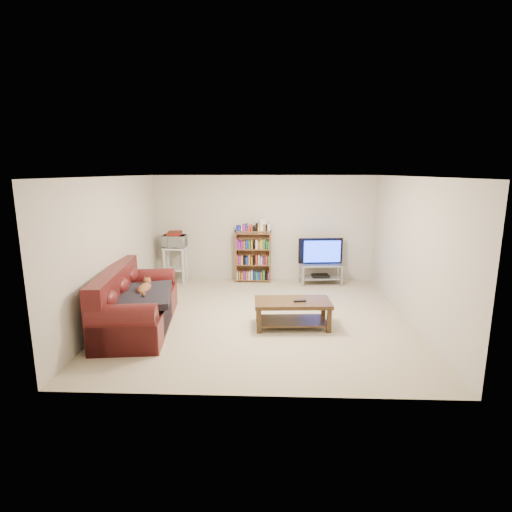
{
  "coord_description": "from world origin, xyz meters",
  "views": [
    {
      "loc": [
        0.17,
        -6.57,
        2.48
      ],
      "look_at": [
        -0.1,
        0.4,
        1.0
      ],
      "focal_mm": 28.0,
      "sensor_mm": 36.0,
      "label": 1
    }
  ],
  "objects_px": {
    "sofa": "(133,307)",
    "bookshelf": "(253,255)",
    "tv_stand": "(321,270)",
    "coffee_table": "(292,309)"
  },
  "relations": [
    {
      "from": "bookshelf",
      "to": "sofa",
      "type": "bearing_deg",
      "value": -123.41
    },
    {
      "from": "sofa",
      "to": "bookshelf",
      "type": "bearing_deg",
      "value": 50.28
    },
    {
      "from": "coffee_table",
      "to": "tv_stand",
      "type": "distance_m",
      "value": 2.66
    },
    {
      "from": "tv_stand",
      "to": "bookshelf",
      "type": "relative_size",
      "value": 0.81
    },
    {
      "from": "sofa",
      "to": "tv_stand",
      "type": "relative_size",
      "value": 2.47
    },
    {
      "from": "sofa",
      "to": "coffee_table",
      "type": "relative_size",
      "value": 1.88
    },
    {
      "from": "sofa",
      "to": "bookshelf",
      "type": "xyz_separation_m",
      "value": [
        1.82,
        2.81,
        0.27
      ]
    },
    {
      "from": "sofa",
      "to": "tv_stand",
      "type": "distance_m",
      "value": 4.26
    },
    {
      "from": "coffee_table",
      "to": "tv_stand",
      "type": "bearing_deg",
      "value": 70.08
    },
    {
      "from": "tv_stand",
      "to": "coffee_table",
      "type": "bearing_deg",
      "value": -112.01
    }
  ]
}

